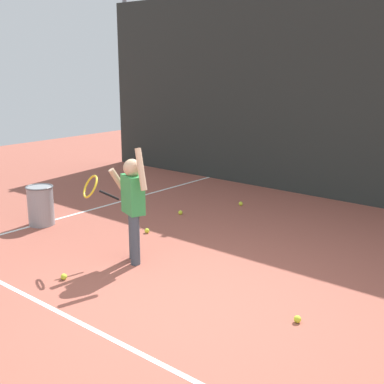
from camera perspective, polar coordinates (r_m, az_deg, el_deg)
ground_plane at (r=4.92m, az=-1.25°, el=-12.61°), size 20.00×20.00×0.00m
court_line_baseline at (r=4.40m, az=-8.74°, el=-16.26°), size 9.00×0.05×0.00m
court_line_sideline at (r=7.76m, az=-14.23°, el=-2.75°), size 0.05×9.00×0.00m
back_fence_windscreen at (r=8.37m, az=19.93°, el=10.18°), size 11.50×0.08×3.48m
fence_post_0 at (r=11.60m, az=-7.36°, el=12.23°), size 0.09×0.09×3.63m
fence_post_1 at (r=9.23m, az=9.00°, el=11.64°), size 0.09×0.09×3.63m
tennis_player at (r=5.72m, az=-6.88°, el=-0.99°), size 0.85×0.57×1.35m
ball_hopper at (r=7.42m, az=-16.74°, el=-1.42°), size 0.38×0.38×0.56m
tennis_ball_0 at (r=6.85m, az=-5.11°, el=-4.38°), size 0.07×0.07×0.07m
tennis_ball_2 at (r=8.15m, az=5.53°, el=-1.32°), size 0.07×0.07×0.07m
tennis_ball_3 at (r=4.69m, az=11.83°, el=-13.89°), size 0.07×0.07×0.07m
tennis_ball_5 at (r=7.64m, az=-1.32°, el=-2.34°), size 0.07×0.07×0.07m
tennis_ball_6 at (r=5.59m, az=-14.29°, el=-9.26°), size 0.07×0.07×0.07m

